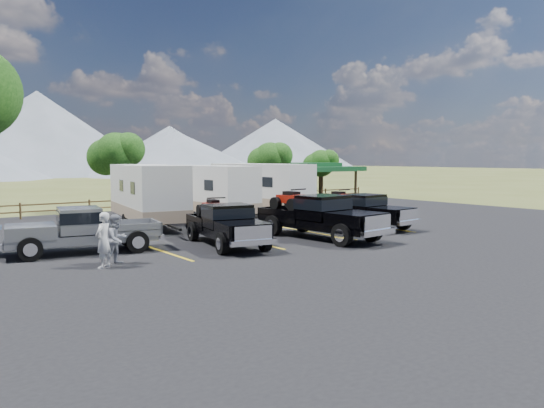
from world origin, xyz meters
TOP-DOWN VIEW (x-y plane):
  - ground at (0.00, 0.00)m, footprint 320.00×320.00m
  - asphalt_lot at (0.00, 3.00)m, footprint 44.00×34.00m
  - stall_lines at (0.00, 4.00)m, footprint 12.12×5.50m
  - tree_ne_a at (8.97, 17.01)m, footprint 3.11×2.92m
  - tree_ne_b at (14.98, 18.01)m, footprint 2.77×2.59m
  - tree_north at (-2.03, 19.02)m, footprint 3.46×3.24m
  - rail_fence at (2.00, 18.50)m, footprint 36.12×0.12m
  - pavilion at (13.00, 17.00)m, footprint 6.20×6.20m
  - rig_left at (-3.30, 3.49)m, footprint 2.88×5.91m
  - rig_center at (1.02, 2.66)m, footprint 2.72×6.59m
  - rig_right at (5.19, 4.06)m, footprint 2.39×5.86m
  - trailer_left at (-3.39, 10.95)m, footprint 3.57×9.26m
  - trailer_center at (0.91, 12.19)m, footprint 2.72×8.98m
  - trailer_right at (4.97, 12.57)m, footprint 3.28×9.22m
  - pickup_silver at (-8.49, 5.17)m, footprint 5.96×2.84m
  - person_a at (-8.84, 2.05)m, footprint 0.79×0.75m
  - person_b at (-8.27, 2.39)m, footprint 1.02×0.93m

SIDE VIEW (x-z plane):
  - ground at x=0.00m, z-range 0.00..0.00m
  - asphalt_lot at x=0.00m, z-range 0.00..0.04m
  - stall_lines at x=0.00m, z-range 0.04..0.05m
  - rail_fence at x=2.00m, z-range 0.11..1.11m
  - person_b at x=-8.27m, z-range 0.04..1.73m
  - pickup_silver at x=-8.49m, z-range 0.07..1.79m
  - person_a at x=-8.84m, z-range 0.04..1.86m
  - rig_left at x=-3.30m, z-range 0.01..1.90m
  - rig_right at x=5.19m, z-range 0.00..1.92m
  - rig_center at x=1.02m, z-range 0.00..2.15m
  - trailer_center at x=0.91m, z-range 0.11..3.23m
  - trailer_right at x=4.97m, z-range 0.11..3.30m
  - trailer_left at x=-3.39m, z-range 0.11..3.32m
  - pavilion at x=13.00m, z-range 1.18..4.40m
  - tree_ne_b at x=14.98m, z-range 0.99..5.26m
  - tree_ne_a at x=8.97m, z-range 1.10..5.86m
  - tree_north at x=-2.03m, z-range 1.21..6.46m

